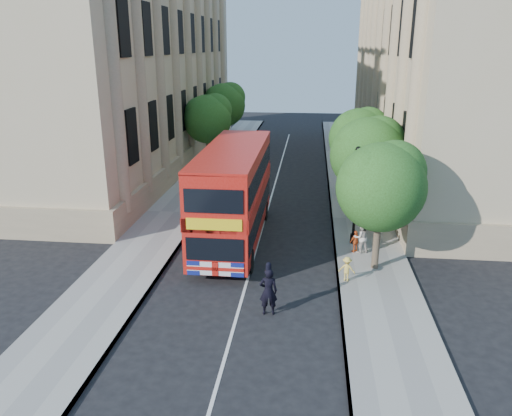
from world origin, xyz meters
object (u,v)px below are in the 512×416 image
(double_decker_bus, at_px, (234,192))
(woman_pedestrian, at_px, (361,237))
(lamp_post, at_px, (355,200))
(box_van, at_px, (238,190))
(police_constable, at_px, (268,291))

(double_decker_bus, distance_m, woman_pedestrian, 6.91)
(lamp_post, bearing_deg, box_van, 144.07)
(box_van, distance_m, woman_pedestrian, 9.42)
(police_constable, xyz_separation_m, woman_pedestrian, (4.09, 6.35, -0.04))
(double_decker_bus, relative_size, woman_pedestrian, 6.66)
(box_van, bearing_deg, double_decker_bus, -86.81)
(lamp_post, height_order, box_van, lamp_post)
(lamp_post, relative_size, police_constable, 2.65)
(lamp_post, bearing_deg, double_decker_bus, -178.85)
(lamp_post, height_order, police_constable, lamp_post)
(lamp_post, bearing_deg, police_constable, -116.69)
(double_decker_bus, xyz_separation_m, woman_pedestrian, (6.58, -1.09, -1.83))
(box_van, bearing_deg, lamp_post, -38.77)
(box_van, bearing_deg, woman_pedestrian, -43.77)
(box_van, bearing_deg, police_constable, -79.25)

